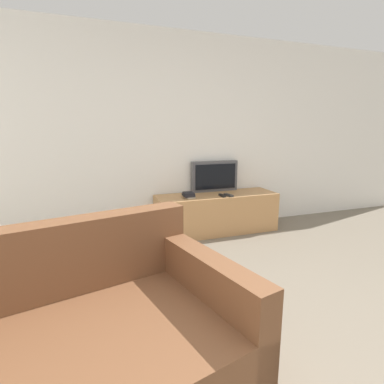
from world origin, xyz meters
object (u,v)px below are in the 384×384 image
Objects in this scene: tv_stand at (217,213)px; remote_on_stand at (222,195)px; television at (214,176)px; book_stack at (189,195)px; remote_secondary at (229,195)px.

remote_on_stand is (0.01, -0.14, 0.27)m from tv_stand.
book_stack is at bearing -150.68° from television.
television is at bearing 97.08° from remote_secondary.
remote_on_stand is (-0.04, -0.35, -0.20)m from television.
remote_secondary is (0.04, -0.36, -0.20)m from television.
remote_on_stand is 0.09m from remote_secondary.
tv_stand is at bearing 122.33° from remote_secondary.
remote_on_stand reaches higher than tv_stand.
television is 4.16× the size of remote_secondary.
television reaches higher than remote_on_stand.
tv_stand is 0.31m from remote_on_stand.
remote_on_stand is at bearing 173.30° from remote_secondary.
remote_secondary is (0.10, -0.15, 0.27)m from tv_stand.
book_stack reaches higher than remote_on_stand.
television is 4.50× the size of remote_on_stand.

